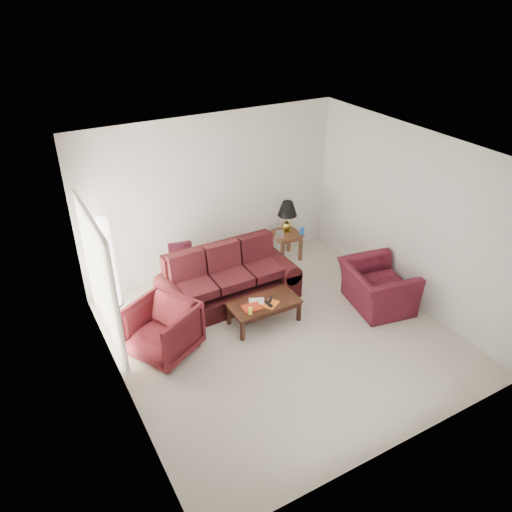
{
  "coord_description": "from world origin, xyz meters",
  "views": [
    {
      "loc": [
        -3.43,
        -5.29,
        5.09
      ],
      "look_at": [
        0.0,
        0.85,
        1.05
      ],
      "focal_mm": 35.0,
      "sensor_mm": 36.0,
      "label": 1
    }
  ],
  "objects": [
    {
      "name": "magazine_white",
      "position": [
        -0.17,
        0.52,
        0.41
      ],
      "size": [
        0.31,
        0.27,
        0.01
      ],
      "primitive_type": "cube",
      "rotation": [
        0.0,
        0.0,
        -0.42
      ],
      "color": "silver",
      "rests_on": "coffee_table"
    },
    {
      "name": "remote_a",
      "position": [
        -0.05,
        0.34,
        0.43
      ],
      "size": [
        0.07,
        0.19,
        0.02
      ],
      "primitive_type": "cube",
      "rotation": [
        0.0,
        0.0,
        0.06
      ],
      "color": "black",
      "rests_on": "coffee_table"
    },
    {
      "name": "yellow_glass",
      "position": [
        -0.42,
        0.28,
        0.46
      ],
      "size": [
        0.08,
        0.08,
        0.11
      ],
      "primitive_type": "cylinder",
      "rotation": [
        0.0,
        0.0,
        -0.3
      ],
      "color": "#FFFD38",
      "rests_on": "coffee_table"
    },
    {
      "name": "remote_b",
      "position": [
        0.05,
        0.44,
        0.43
      ],
      "size": [
        0.14,
        0.15,
        0.02
      ],
      "primitive_type": "cube",
      "rotation": [
        0.0,
        0.0,
        -0.74
      ],
      "color": "black",
      "rests_on": "coffee_table"
    },
    {
      "name": "clock",
      "position": [
        1.15,
        1.98,
        0.65
      ],
      "size": [
        0.16,
        0.1,
        0.15
      ],
      "primitive_type": "cube",
      "rotation": [
        0.0,
        0.0,
        -0.37
      ],
      "color": "silver",
      "rests_on": "end_table"
    },
    {
      "name": "blue_canister",
      "position": [
        1.6,
        1.87,
        0.65
      ],
      "size": [
        0.12,
        0.12,
        0.15
      ],
      "primitive_type": "cylinder",
      "rotation": [
        0.0,
        0.0,
        0.4
      ],
      "color": "#1A57AE",
      "rests_on": "end_table"
    },
    {
      "name": "picture_frame",
      "position": [
        1.22,
        2.3,
        0.66
      ],
      "size": [
        0.15,
        0.18,
        0.06
      ],
      "primitive_type": "cube",
      "rotation": [
        1.36,
        0.0,
        0.07
      ],
      "color": "silver",
      "rests_on": "end_table"
    },
    {
      "name": "magazine_red",
      "position": [
        -0.32,
        0.41,
        0.41
      ],
      "size": [
        0.31,
        0.25,
        0.02
      ],
      "primitive_type": "cube",
      "rotation": [
        0.0,
        0.0,
        -0.1
      ],
      "color": "#AE2B11",
      "rests_on": "coffee_table"
    },
    {
      "name": "blinds",
      "position": [
        -2.42,
        1.3,
        1.08
      ],
      "size": [
        0.1,
        2.0,
        2.16
      ],
      "primitive_type": "cube",
      "color": "silver",
      "rests_on": "ground"
    },
    {
      "name": "armchair_right",
      "position": [
        1.86,
        -0.07,
        0.38
      ],
      "size": [
        1.23,
        1.35,
        0.76
      ],
      "primitive_type": "imported",
      "rotation": [
        0.0,
        0.0,
        1.38
      ],
      "color": "#440F1A",
      "rests_on": "ground"
    },
    {
      "name": "floor",
      "position": [
        0.0,
        0.0,
        0.0
      ],
      "size": [
        5.0,
        5.0,
        0.0
      ],
      "primitive_type": "plane",
      "color": "beige",
      "rests_on": "ground"
    },
    {
      "name": "table_lamp",
      "position": [
        1.42,
        2.14,
        0.89
      ],
      "size": [
        0.47,
        0.47,
        0.64
      ],
      "primitive_type": null,
      "rotation": [
        0.0,
        0.0,
        -0.28
      ],
      "color": "gold",
      "rests_on": "end_table"
    },
    {
      "name": "floor_lamp",
      "position": [
        -2.1,
        2.15,
        0.84
      ],
      "size": [
        0.34,
        0.34,
        1.69
      ],
      "primitive_type": null,
      "rotation": [
        0.0,
        0.0,
        0.28
      ],
      "color": "white",
      "rests_on": "ground"
    },
    {
      "name": "throw_pillow",
      "position": [
        -0.86,
        2.04,
        0.74
      ],
      "size": [
        0.44,
        0.28,
        0.43
      ],
      "primitive_type": "cube",
      "rotation": [
        -0.21,
        0.0,
        -0.2
      ],
      "color": "black",
      "rests_on": "sofa"
    },
    {
      "name": "magazine_orange",
      "position": [
        -0.01,
        0.35,
        0.41
      ],
      "size": [
        0.33,
        0.3,
        0.02
      ],
      "primitive_type": "cube",
      "rotation": [
        0.0,
        0.0,
        0.51
      ],
      "color": "orange",
      "rests_on": "coffee_table"
    },
    {
      "name": "coffee_table",
      "position": [
        -0.07,
        0.46,
        0.2
      ],
      "size": [
        1.28,
        0.94,
        0.4
      ],
      "primitive_type": null,
      "rotation": [
        0.0,
        0.0,
        -0.35
      ],
      "color": "black",
      "rests_on": "ground"
    },
    {
      "name": "sofa",
      "position": [
        -0.31,
        1.25,
        0.49
      ],
      "size": [
        2.48,
        1.25,
        0.98
      ],
      "primitive_type": null,
      "rotation": [
        0.0,
        0.0,
        -0.09
      ],
      "color": "black",
      "rests_on": "ground"
    },
    {
      "name": "end_table",
      "position": [
        1.37,
        2.08,
        0.29
      ],
      "size": [
        0.58,
        0.58,
        0.58
      ],
      "primitive_type": null,
      "rotation": [
        0.0,
        0.0,
        -0.1
      ],
      "color": "#592D1E",
      "rests_on": "ground"
    },
    {
      "name": "armchair_left",
      "position": [
        -1.77,
        0.56,
        0.43
      ],
      "size": [
        1.26,
        1.25,
        0.85
      ],
      "primitive_type": "imported",
      "rotation": [
        0.0,
        0.0,
        -1.07
      ],
      "color": "#461015",
      "rests_on": "ground"
    }
  ]
}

